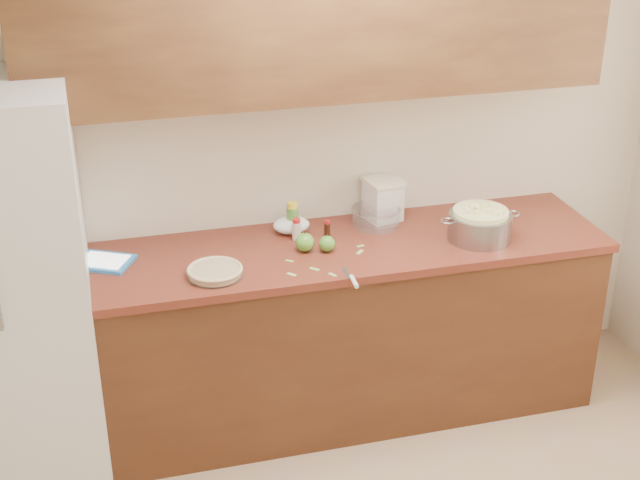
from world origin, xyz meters
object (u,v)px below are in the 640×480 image
object	(u,v)px
tablet	(104,262)
colander	(480,225)
pie	(215,272)
flour_canister	(383,199)

from	to	relation	value
tablet	colander	bearing A→B (deg)	21.52
tablet	pie	bearing A→B (deg)	-0.04
colander	flour_canister	world-z (taller)	flour_canister
flour_canister	tablet	distance (m)	1.37
flour_canister	tablet	size ratio (longest dim) A/B	0.68
pie	flour_canister	bearing A→B (deg)	23.72
pie	colander	world-z (taller)	colander
pie	flour_canister	size ratio (longest dim) A/B	1.21
pie	flour_canister	distance (m)	0.98
tablet	flour_canister	bearing A→B (deg)	34.08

